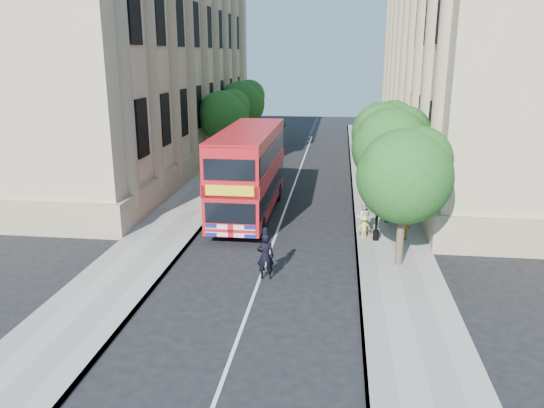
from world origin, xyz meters
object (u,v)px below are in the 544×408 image
(lamp_post, at_px, (378,193))
(double_decker_bus, at_px, (249,170))
(police_constable, at_px, (265,256))
(woman_pedestrian, at_px, (363,217))
(box_van, at_px, (254,168))

(lamp_post, bearing_deg, double_decker_bus, 152.24)
(double_decker_bus, xyz_separation_m, police_constable, (2.15, -8.64, -1.70))
(police_constable, relative_size, woman_pedestrian, 1.13)
(double_decker_bus, relative_size, police_constable, 5.38)
(box_van, relative_size, police_constable, 2.55)
(lamp_post, relative_size, woman_pedestrian, 3.00)
(lamp_post, xyz_separation_m, double_decker_bus, (-6.92, 3.64, 0.17))
(lamp_post, relative_size, double_decker_bus, 0.49)
(box_van, bearing_deg, police_constable, -77.75)
(police_constable, xyz_separation_m, woman_pedestrian, (4.17, 5.95, 0.00))
(box_van, relative_size, woman_pedestrian, 2.89)
(box_van, bearing_deg, woman_pedestrian, -51.09)
(lamp_post, xyz_separation_m, police_constable, (-4.77, -5.00, -1.53))
(box_van, height_order, woman_pedestrian, box_van)
(police_constable, bearing_deg, double_decker_bus, -86.69)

